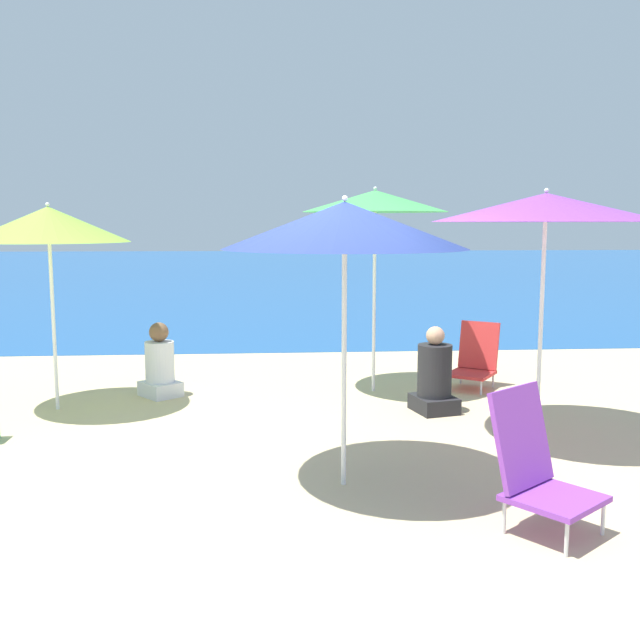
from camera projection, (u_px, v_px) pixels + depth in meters
name	position (u px, v px, depth m)	size (l,w,h in m)	color
ground_plane	(290.00, 486.00, 5.15)	(60.00, 60.00, 0.00)	#D1BA89
sea_water	(272.00, 268.00, 30.21)	(60.00, 40.00, 0.01)	#1E5699
beach_umbrella_lime	(49.00, 225.00, 7.03)	(1.58, 1.58, 2.09)	white
beach_umbrella_navy	(345.00, 226.00, 4.93)	(1.72, 1.72, 2.07)	white
beach_umbrella_green	(375.00, 202.00, 7.79)	(1.61, 1.61, 2.28)	white
beach_umbrella_purple	(546.00, 208.00, 6.01)	(1.92, 1.92, 2.18)	white
beach_chair_purple	(536.00, 464.00, 4.39)	(0.76, 0.77, 0.87)	silver
beach_chair_red	(475.00, 359.00, 8.24)	(0.71, 0.74, 0.75)	silver
person_seated_near	(160.00, 366.00, 7.79)	(0.53, 0.54, 0.82)	silver
person_seated_far	(434.00, 378.00, 7.14)	(0.48, 0.53, 0.87)	#262628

